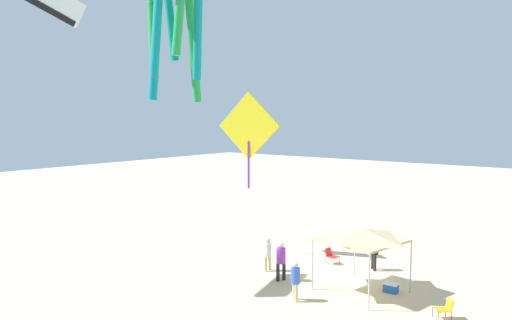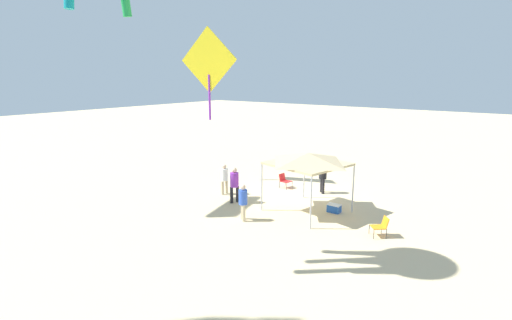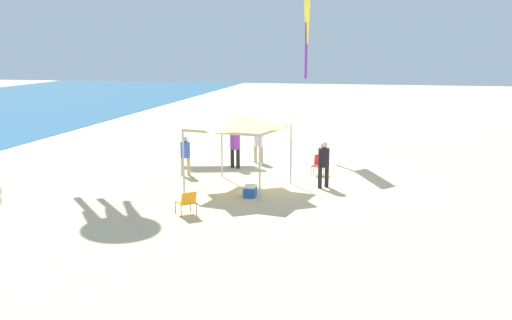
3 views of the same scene
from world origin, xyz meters
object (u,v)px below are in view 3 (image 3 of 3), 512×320
Objects in this scene: folding_chair_right_of_tent at (319,164)px; kite_diamond_yellow at (307,8)px; folding_chair_left_of_tent at (187,201)px; canopy_tent at (239,121)px; person_far_stroller at (235,144)px; person_by_tent at (185,152)px; person_beachcomber at (324,161)px; person_near_umbrella at (259,142)px; cooler_box at (250,191)px.

kite_diamond_yellow reaches higher than folding_chair_right_of_tent.
folding_chair_left_of_tent is 0.15× the size of kite_diamond_yellow.
person_far_stroller is at bearing 16.11° from canopy_tent.
person_by_tent is 0.90× the size of person_far_stroller.
canopy_tent is 3.57m from person_beachcomber.
folding_chair_right_of_tent is 5.65m from person_by_tent.
person_far_stroller reaches higher than person_beachcomber.
person_near_umbrella reaches higher than folding_chair_left_of_tent.
person_far_stroller is 0.34× the size of kite_diamond_yellow.
person_near_umbrella is (8.86, -0.54, 0.52)m from folding_chair_left_of_tent.
kite_diamond_yellow is (7.67, -1.56, 4.54)m from canopy_tent.
person_near_umbrella reaches higher than cooler_box.
person_near_umbrella is 6.93m from kite_diamond_yellow.
folding_chair_right_of_tent is 3.65m from person_near_umbrella.
person_by_tent is (-1.27, 5.49, 0.51)m from folding_chair_right_of_tent.
canopy_tent is 3.61m from person_by_tent.
kite_diamond_yellow is at bearing -176.12° from person_by_tent.
canopy_tent is at bearing -23.27° from kite_diamond_yellow.
person_by_tent reaches higher than folding_chair_left_of_tent.
person_by_tent is (5.61, 1.93, 0.51)m from folding_chair_left_of_tent.
folding_chair_left_of_tent is 0.44× the size of person_far_stroller.
person_near_umbrella is at bearing 86.51° from person_far_stroller.
person_beachcomber reaches higher than folding_chair_left_of_tent.
person_beachcomber is 0.33× the size of kite_diamond_yellow.
person_far_stroller is (4.76, 1.72, 0.89)m from cooler_box.
person_far_stroller is 5.08m from person_beachcomber.
person_beachcomber is (1.88, -2.47, 0.86)m from cooler_box.
person_near_umbrella is at bearing -177.39° from person_by_tent.
person_beachcomber is at bearing -8.11° from person_far_stroller.
folding_chair_left_of_tent is 0.49× the size of person_by_tent.
cooler_box is 0.33× the size of person_far_stroller.
folding_chair_right_of_tent is at bearing 17.08° from person_far_stroller.
person_far_stroller is (3.63, 1.05, -1.49)m from canopy_tent.
canopy_tent is 2.06× the size of person_beachcomber.
folding_chair_right_of_tent is 0.15× the size of kite_diamond_yellow.
folding_chair_right_of_tent is 0.44× the size of person_far_stroller.
canopy_tent is 2.23× the size of person_by_tent.
canopy_tent is 2.21× the size of person_near_umbrella.
cooler_box is 11.23m from kite_diamond_yellow.
canopy_tent is 4.57× the size of folding_chair_left_of_tent.
folding_chair_left_of_tent is at bearing -172.79° from person_beachcomber.
folding_chair_left_of_tent is 0.45× the size of person_beachcomber.
person_beachcomber is (-2.25, -0.38, 0.59)m from folding_chair_right_of_tent.
canopy_tent reaches higher than person_far_stroller.
person_near_umbrella is at bearing -133.66° from folding_chair_left_of_tent.
canopy_tent is 4.57× the size of folding_chair_right_of_tent.
folding_chair_left_of_tent is 0.48× the size of person_near_umbrella.
person_near_umbrella reaches higher than person_by_tent.
person_far_stroller is 1.03× the size of person_beachcomber.
person_beachcomber is 9.33m from kite_diamond_yellow.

